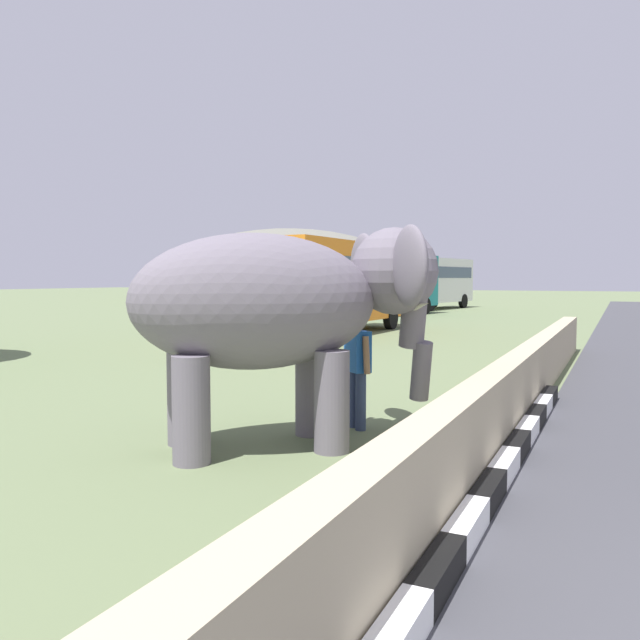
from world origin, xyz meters
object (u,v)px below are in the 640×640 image
object	(u,v)px
person_handler	(358,364)
bus_orange	(335,280)
bus_teal	(385,279)
cow_mid	(310,318)
elephant	(284,304)
cow_near	(219,327)
bus_white	(432,279)

from	to	relation	value
person_handler	bus_orange	xyz separation A→B (m)	(13.97, 6.66, 1.16)
bus_teal	cow_mid	distance (m)	16.62
elephant	bus_teal	size ratio (longest dim) A/B	0.45
cow_near	cow_mid	distance (m)	4.20
person_handler	bus_teal	world-z (taller)	bus_teal
bus_orange	bus_teal	size ratio (longest dim) A/B	1.09
elephant	bus_orange	distance (m)	16.42
bus_orange	cow_mid	world-z (taller)	bus_orange
bus_orange	bus_white	xyz separation A→B (m)	(20.81, 1.97, -0.00)
cow_near	bus_orange	bearing A→B (deg)	3.19
elephant	cow_mid	bearing A→B (deg)	24.99
cow_mid	elephant	bearing A→B (deg)	-155.01
elephant	person_handler	xyz separation A→B (m)	(1.24, -0.49, -0.89)
cow_near	cow_mid	size ratio (longest dim) A/B	1.04
person_handler	cow_mid	xyz separation A→B (m)	(9.66, 5.57, -0.06)
bus_teal	cow_mid	world-z (taller)	bus_teal
cow_near	cow_mid	bearing A→B (deg)	-8.46
elephant	cow_near	size ratio (longest dim) A/B	2.05
elephant	bus_orange	world-z (taller)	bus_orange
cow_near	cow_mid	xyz separation A→B (m)	(4.15, -0.62, 0.00)
person_handler	cow_near	size ratio (longest dim) A/B	0.88
elephant	bus_white	size ratio (longest dim) A/B	0.45
bus_teal	bus_orange	bearing A→B (deg)	-169.20
bus_white	cow_mid	bearing A→B (deg)	-173.06
bus_orange	bus_teal	xyz separation A→B (m)	(11.91, 2.27, -0.00)
elephant	person_handler	distance (m)	1.61
person_handler	bus_white	world-z (taller)	bus_white
elephant	bus_orange	size ratio (longest dim) A/B	0.41
person_handler	bus_white	xyz separation A→B (m)	(34.78, 8.63, 1.15)
bus_orange	cow_near	bearing A→B (deg)	-176.81
bus_white	bus_orange	bearing A→B (deg)	-174.60
cow_near	bus_teal	bearing A→B (deg)	7.67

